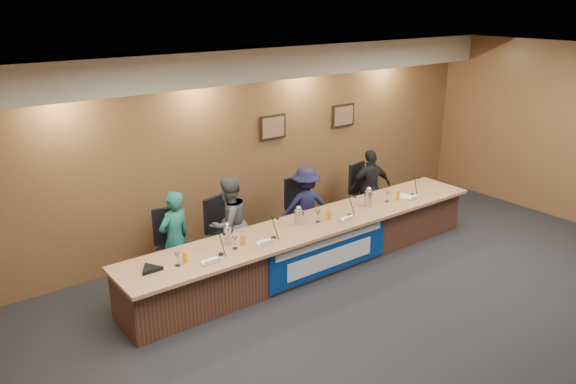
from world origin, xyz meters
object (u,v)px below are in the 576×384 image
panelist_c (306,206)px  office_chair_a (173,252)px  carafe_left (227,236)px  panelist_a (175,239)px  panelist_d (370,187)px  office_chair_c (302,215)px  office_chair_d (366,197)px  banner (331,253)px  carafe_mid (298,217)px  carafe_right (368,199)px  panelist_b (229,224)px  dais_body (312,246)px  speakerphone (150,269)px  office_chair_b (226,236)px

panelist_c → office_chair_a: bearing=19.5°
office_chair_a → carafe_left: bearing=-47.8°
panelist_a → panelist_c: 2.36m
panelist_d → office_chair_c: panelist_d is taller
office_chair_d → banner: bearing=-158.9°
carafe_mid → carafe_right: (1.35, -0.09, 0.02)m
panelist_b → carafe_right: bearing=148.7°
carafe_left → carafe_mid: carafe_left is taller
panelist_c → carafe_left: size_ratio=5.10×
panelist_a → carafe_left: size_ratio=5.44×
banner → panelist_d: 2.28m
dais_body → carafe_left: bearing=177.7°
panelist_d → carafe_left: 3.46m
banner → office_chair_a: bearing=146.7°
panelist_b → panelist_c: bearing=168.6°
banner → carafe_right: size_ratio=8.60×
banner → speakerphone: size_ratio=6.88×
carafe_mid → speakerphone: 2.38m
panelist_b → carafe_left: panelist_b is taller
speakerphone → panelist_a: bearing=47.4°
dais_body → carafe_left: size_ratio=23.02×
panelist_c → panelist_b: bearing=21.9°
panelist_b → carafe_right: 2.27m
panelist_d → office_chair_b: bearing=14.0°
panelist_b → speakerphone: (-1.59, -0.77, 0.05)m
office_chair_a → panelist_a: bearing=-78.2°
banner → office_chair_c: 1.33m
dais_body → speakerphone: bearing=-179.3°
dais_body → carafe_left: 1.54m
carafe_right → carafe_left: bearing=177.9°
panelist_a → office_chair_d: 3.86m
office_chair_b → carafe_left: (-0.43, -0.78, 0.40)m
panelist_b → panelist_d: 2.96m
carafe_mid → speakerphone: bearing=-178.0°
panelist_a → carafe_right: panelist_a is taller
dais_body → carafe_mid: carafe_mid is taller
speakerphone → panelist_c: bearing=14.0°
panelist_a → panelist_c: (2.36, 0.00, -0.04)m
carafe_left → carafe_mid: 1.21m
panelist_c → carafe_right: bearing=152.5°
panelist_d → speakerphone: (-4.55, -0.77, 0.09)m
banner → panelist_c: panelist_c is taller
office_chair_a → dais_body: bearing=-11.9°
dais_body → banner: banner is taller
office_chair_b → speakerphone: size_ratio=1.50×
dais_body → panelist_b: (-1.01, 0.73, 0.37)m
panelist_d → speakerphone: 4.62m
office_chair_d → carafe_mid: (-2.18, -0.78, 0.38)m
panelist_a → office_chair_a: bearing=-104.5°
office_chair_c → panelist_d: bearing=6.7°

